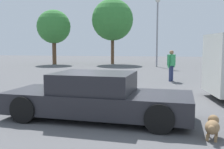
# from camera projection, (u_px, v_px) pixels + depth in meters

# --- Properties ---
(ground_plane) EXTENTS (80.00, 80.00, 0.00)m
(ground_plane) POSITION_uv_depth(u_px,v_px,m) (107.00, 117.00, 6.88)
(ground_plane) COLOR #515154
(sedan_foreground) EXTENTS (4.71, 2.12, 1.16)m
(sedan_foreground) POSITION_uv_depth(u_px,v_px,m) (97.00, 97.00, 6.70)
(sedan_foreground) COLOR #232328
(sedan_foreground) RESTS_ON ground_plane
(dog) EXTENTS (0.36, 0.66, 0.43)m
(dog) POSITION_uv_depth(u_px,v_px,m) (213.00, 126.00, 5.25)
(dog) COLOR olive
(dog) RESTS_ON ground_plane
(pedestrian) EXTENTS (0.43, 0.48, 1.60)m
(pedestrian) POSITION_uv_depth(u_px,v_px,m) (171.00, 63.00, 13.68)
(pedestrian) COLOR navy
(pedestrian) RESTS_ON ground_plane
(light_post_near) EXTENTS (0.44, 0.44, 5.95)m
(light_post_near) POSITION_uv_depth(u_px,v_px,m) (157.00, 19.00, 22.95)
(light_post_near) COLOR gray
(light_post_near) RESTS_ON ground_plane
(tree_back_left) EXTENTS (4.09, 4.09, 6.42)m
(tree_back_left) POSITION_uv_depth(u_px,v_px,m) (113.00, 20.00, 26.33)
(tree_back_left) COLOR brown
(tree_back_left) RESTS_ON ground_plane
(tree_back_center) EXTENTS (3.27, 3.27, 5.32)m
(tree_back_center) POSITION_uv_depth(u_px,v_px,m) (54.00, 27.00, 26.06)
(tree_back_center) COLOR brown
(tree_back_center) RESTS_ON ground_plane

